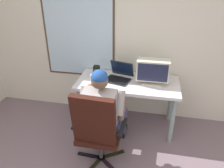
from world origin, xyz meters
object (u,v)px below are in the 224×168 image
(desk, at_px, (128,88))
(person_seated, at_px, (104,110))
(wine_glass, at_px, (93,78))
(crt_monitor, at_px, (153,70))
(laptop, at_px, (119,75))
(desk_speaker, at_px, (96,71))
(office_chair, at_px, (97,128))

(desk, distance_m, person_seated, 0.64)
(wine_glass, bearing_deg, desk, 20.13)
(person_seated, xyz_separation_m, crt_monitor, (0.54, 0.62, 0.30))
(laptop, height_order, desk_speaker, laptop)
(crt_monitor, relative_size, wine_glass, 3.00)
(office_chair, distance_m, desk_speaker, 1.06)
(office_chair, bearing_deg, wine_glass, 108.27)
(person_seated, distance_m, wine_glass, 0.54)
(person_seated, height_order, laptop, person_seated)
(person_seated, relative_size, crt_monitor, 2.79)
(laptop, height_order, wine_glass, laptop)
(office_chair, distance_m, person_seated, 0.29)
(office_chair, relative_size, wine_glass, 7.18)
(crt_monitor, distance_m, wine_glass, 0.82)
(desk, bearing_deg, laptop, 152.29)
(laptop, bearing_deg, desk_speaker, 172.39)
(laptop, xyz_separation_m, desk_speaker, (-0.35, 0.05, 0.01))
(crt_monitor, xyz_separation_m, desk_speaker, (-0.82, 0.10, -0.12))
(desk_speaker, bearing_deg, crt_monitor, -6.84)
(desk, xyz_separation_m, laptop, (-0.13, 0.07, 0.16))
(office_chair, bearing_deg, laptop, 84.56)
(crt_monitor, xyz_separation_m, laptop, (-0.46, 0.05, -0.13))
(desk, height_order, laptop, laptop)
(office_chair, height_order, laptop, office_chair)
(crt_monitor, relative_size, laptop, 1.06)
(person_seated, height_order, desk_speaker, person_seated)
(office_chair, relative_size, person_seated, 0.86)
(office_chair, bearing_deg, person_seated, 87.02)
(desk, distance_m, desk_speaker, 0.53)
(desk, relative_size, office_chair, 1.37)
(office_chair, xyz_separation_m, wine_glass, (-0.24, 0.71, 0.27))
(wine_glass, bearing_deg, desk_speaker, 95.31)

